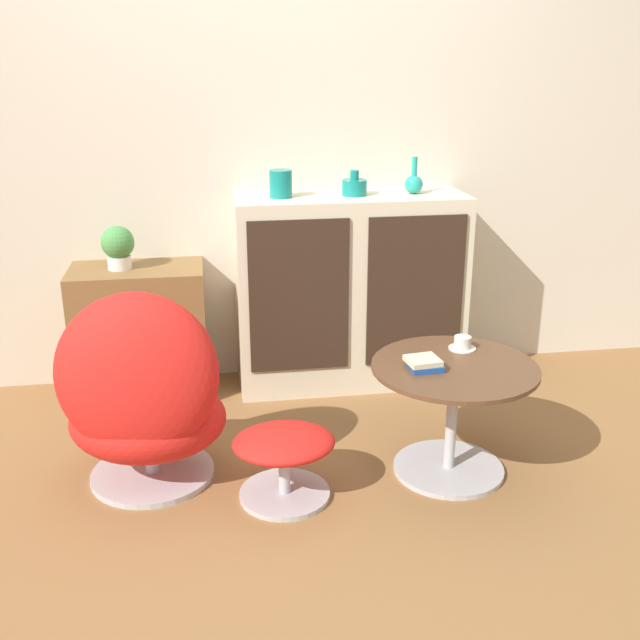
% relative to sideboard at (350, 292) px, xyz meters
% --- Properties ---
extents(ground_plane, '(12.00, 12.00, 0.00)m').
position_rel_sideboard_xyz_m(ground_plane, '(-0.40, -1.11, -0.48)').
color(ground_plane, olive).
extents(wall_back, '(6.40, 0.06, 2.60)m').
position_rel_sideboard_xyz_m(wall_back, '(-0.40, 0.22, 0.82)').
color(wall_back, beige).
rests_on(wall_back, ground_plane).
extents(sideboard, '(1.12, 0.39, 0.96)m').
position_rel_sideboard_xyz_m(sideboard, '(0.00, 0.00, 0.00)').
color(sideboard, beige).
rests_on(sideboard, ground_plane).
extents(tv_console, '(0.63, 0.37, 0.65)m').
position_rel_sideboard_xyz_m(tv_console, '(-1.04, 0.01, -0.16)').
color(tv_console, brown).
rests_on(tv_console, ground_plane).
extents(egg_chair, '(0.69, 0.65, 0.82)m').
position_rel_sideboard_xyz_m(egg_chair, '(-0.97, -0.85, -0.12)').
color(egg_chair, '#B7B7BC').
rests_on(egg_chair, ground_plane).
extents(ottoman, '(0.39, 0.35, 0.28)m').
position_rel_sideboard_xyz_m(ottoman, '(-0.45, -1.03, -0.29)').
color(ottoman, '#B7B7BC').
rests_on(ottoman, ground_plane).
extents(coffee_table, '(0.65, 0.65, 0.47)m').
position_rel_sideboard_xyz_m(coffee_table, '(0.23, -0.94, -0.19)').
color(coffee_table, '#B7B7BC').
rests_on(coffee_table, ground_plane).
extents(vase_leftmost, '(0.11, 0.11, 0.13)m').
position_rel_sideboard_xyz_m(vase_leftmost, '(-0.34, 0.00, 0.55)').
color(vase_leftmost, '#147A75').
rests_on(vase_leftmost, sideboard).
extents(vase_inner_left, '(0.12, 0.12, 0.12)m').
position_rel_sideboard_xyz_m(vase_inner_left, '(0.01, 0.00, 0.52)').
color(vase_inner_left, '#147A75').
rests_on(vase_inner_left, sideboard).
extents(vase_inner_right, '(0.09, 0.09, 0.18)m').
position_rel_sideboard_xyz_m(vase_inner_right, '(0.31, 0.00, 0.53)').
color(vase_inner_right, teal).
rests_on(vase_inner_right, sideboard).
extents(potted_plant, '(0.15, 0.15, 0.20)m').
position_rel_sideboard_xyz_m(potted_plant, '(-1.11, 0.01, 0.27)').
color(potted_plant, silver).
rests_on(potted_plant, tv_console).
extents(teacup, '(0.11, 0.11, 0.05)m').
position_rel_sideboard_xyz_m(teacup, '(0.31, -0.78, 0.00)').
color(teacup, silver).
rests_on(teacup, coffee_table).
extents(book_stack, '(0.14, 0.13, 0.04)m').
position_rel_sideboard_xyz_m(book_stack, '(0.10, -0.96, 0.00)').
color(book_stack, '#1E478C').
rests_on(book_stack, coffee_table).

